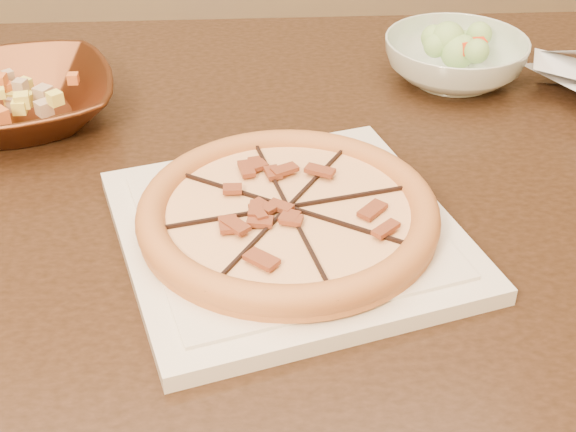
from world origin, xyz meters
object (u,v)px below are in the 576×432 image
object	(u,v)px
dining_table	(183,238)
pizza	(288,213)
salad_bowl	(455,60)
bronze_bowl	(17,102)
plate	(288,232)

from	to	relation	value
dining_table	pizza	xyz separation A→B (m)	(0.11, -0.14, 0.13)
salad_bowl	dining_table	bearing A→B (deg)	-152.21
dining_table	bronze_bowl	xyz separation A→B (m)	(-0.20, 0.14, 0.13)
dining_table	plate	size ratio (longest dim) A/B	3.86
pizza	salad_bowl	world-z (taller)	salad_bowl
pizza	bronze_bowl	bearing A→B (deg)	137.38
plate	salad_bowl	bearing A→B (deg)	52.04
pizza	dining_table	bearing A→B (deg)	128.24
plate	pizza	xyz separation A→B (m)	(-0.00, -0.00, 0.02)
dining_table	bronze_bowl	size ratio (longest dim) A/B	6.24
bronze_bowl	salad_bowl	world-z (taller)	salad_bowl
dining_table	bronze_bowl	bearing A→B (deg)	144.28
dining_table	plate	distance (m)	0.21
plate	pizza	distance (m)	0.02
bronze_bowl	dining_table	bearing A→B (deg)	-35.72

